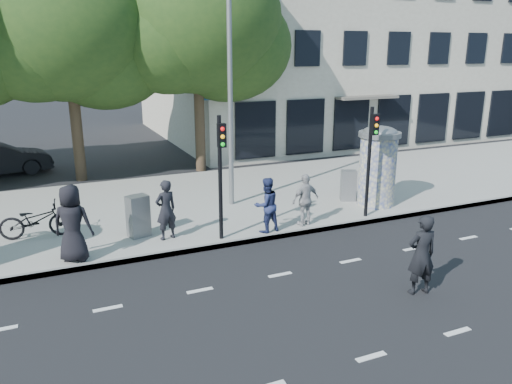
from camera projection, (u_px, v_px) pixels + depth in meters
name	position (u px, v px, depth m)	size (l,w,h in m)	color
ground	(309.00, 301.00, 10.68)	(120.00, 120.00, 0.00)	black
sidewalk	(202.00, 202.00, 17.26)	(40.00, 8.00, 0.15)	gray
curb	(246.00, 241.00, 13.79)	(40.00, 0.10, 0.16)	slate
lane_dash_near	(371.00, 357.00, 8.75)	(32.00, 0.12, 0.01)	silver
lane_dash_far	(280.00, 275.00, 11.91)	(32.00, 0.12, 0.01)	silver
ad_column_right	(378.00, 164.00, 16.40)	(1.36, 1.36, 2.65)	beige
traffic_pole_near	(221.00, 166.00, 13.17)	(0.22, 0.31, 3.40)	black
traffic_pole_far	(371.00, 151.00, 15.02)	(0.22, 0.31, 3.40)	black
street_lamp	(230.00, 62.00, 15.50)	(0.25, 0.93, 8.00)	slate
tree_near_left	(66.00, 25.00, 18.82)	(6.80, 6.80, 8.97)	#38281C
tree_center	(196.00, 20.00, 20.33)	(7.00, 7.00, 9.30)	#38281C
building	(321.00, 35.00, 31.23)	(20.30, 15.85, 12.00)	#ADA591
ped_a	(72.00, 223.00, 12.11)	(0.95, 0.62, 1.94)	black
ped_b	(166.00, 210.00, 13.54)	(0.61, 0.40, 1.67)	black
ped_c	(266.00, 205.00, 14.10)	(0.77, 0.60, 1.59)	navy
ped_e	(305.00, 200.00, 14.62)	(0.92, 0.52, 1.57)	#9D9C9F
man_road	(422.00, 255.00, 10.79)	(0.66, 0.44, 1.82)	black
bicycle	(36.00, 220.00, 13.74)	(1.91, 0.67, 1.01)	black
cabinet_left	(138.00, 216.00, 13.80)	(0.56, 0.41, 1.18)	slate
cabinet_right	(348.00, 186.00, 17.10)	(0.50, 0.37, 1.06)	gray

